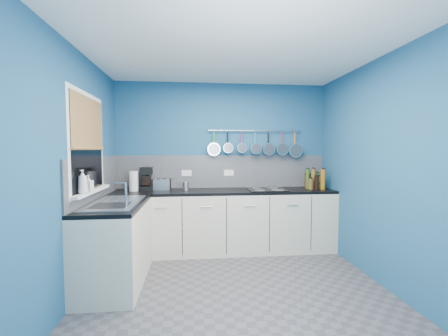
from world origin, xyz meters
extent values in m
cube|color=#47474C|center=(0.00, 0.00, -0.01)|extent=(3.20, 3.00, 0.02)
cube|color=white|center=(0.00, 0.00, 2.51)|extent=(3.20, 3.00, 0.02)
cube|color=navy|center=(0.00, 1.51, 1.25)|extent=(3.20, 0.02, 2.50)
cube|color=navy|center=(0.00, -1.51, 1.25)|extent=(3.20, 0.02, 2.50)
cube|color=navy|center=(-1.61, 0.00, 1.25)|extent=(0.02, 3.00, 2.50)
cube|color=navy|center=(1.61, 0.00, 1.25)|extent=(0.02, 3.00, 2.50)
cube|color=slate|center=(0.00, 1.49, 1.15)|extent=(3.20, 0.02, 0.50)
cube|color=slate|center=(-1.59, 0.60, 1.15)|extent=(0.02, 1.80, 0.50)
cube|color=beige|center=(0.00, 1.20, 0.43)|extent=(3.20, 0.60, 0.86)
cube|color=black|center=(0.00, 1.20, 0.88)|extent=(3.20, 0.60, 0.04)
cube|color=beige|center=(-1.30, 0.30, 0.43)|extent=(0.60, 1.20, 0.86)
cube|color=black|center=(-1.30, 0.30, 0.88)|extent=(0.60, 1.20, 0.04)
cube|color=white|center=(-1.58, 0.30, 1.55)|extent=(0.01, 1.00, 1.10)
cube|color=black|center=(-1.57, 0.30, 1.55)|extent=(0.01, 0.90, 1.00)
cube|color=olive|center=(-1.56, 0.30, 1.77)|extent=(0.01, 0.90, 0.55)
cube|color=white|center=(-1.55, 0.30, 1.04)|extent=(0.10, 0.98, 0.03)
cube|color=silver|center=(-1.30, 0.30, 0.90)|extent=(0.50, 0.95, 0.01)
cube|color=white|center=(-0.55, 1.48, 1.13)|extent=(0.15, 0.01, 0.09)
cube|color=white|center=(0.10, 1.48, 1.13)|extent=(0.15, 0.01, 0.09)
cylinder|color=silver|center=(0.50, 1.45, 1.78)|extent=(1.45, 0.02, 0.02)
imported|color=white|center=(-1.53, 0.01, 1.17)|extent=(0.10, 0.10, 0.24)
imported|color=white|center=(-1.53, 0.16, 1.14)|extent=(0.09, 0.09, 0.17)
cylinder|color=white|center=(-1.29, 1.23, 1.04)|extent=(0.15, 0.15, 0.28)
cube|color=silver|center=(-0.91, 1.33, 0.98)|extent=(0.25, 0.15, 0.16)
cylinder|color=silver|center=(-0.56, 1.24, 0.96)|extent=(0.11, 0.11, 0.12)
cube|color=black|center=(0.62, 1.15, 0.91)|extent=(0.54, 0.48, 0.01)
cylinder|color=#3F721E|center=(1.46, 1.31, 1.01)|extent=(0.05, 0.05, 0.23)
cylinder|color=black|center=(1.35, 1.31, 1.00)|extent=(0.06, 0.06, 0.20)
cylinder|color=#4C190C|center=(1.29, 1.33, 1.01)|extent=(0.05, 0.05, 0.22)
cylinder|color=olive|center=(1.44, 1.22, 0.99)|extent=(0.07, 0.07, 0.19)
cylinder|color=brown|center=(1.35, 1.22, 1.05)|extent=(0.07, 0.07, 0.30)
cylinder|color=#265919|center=(1.27, 1.23, 1.05)|extent=(0.05, 0.05, 0.29)
cylinder|color=#8C5914|center=(1.46, 1.11, 1.05)|extent=(0.07, 0.07, 0.30)
cylinder|color=black|center=(1.36, 1.12, 1.00)|extent=(0.07, 0.07, 0.20)
cylinder|color=brown|center=(1.28, 1.13, 0.98)|extent=(0.07, 0.07, 0.16)
camera|label=1|loc=(-0.43, -2.95, 1.48)|focal=23.16mm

